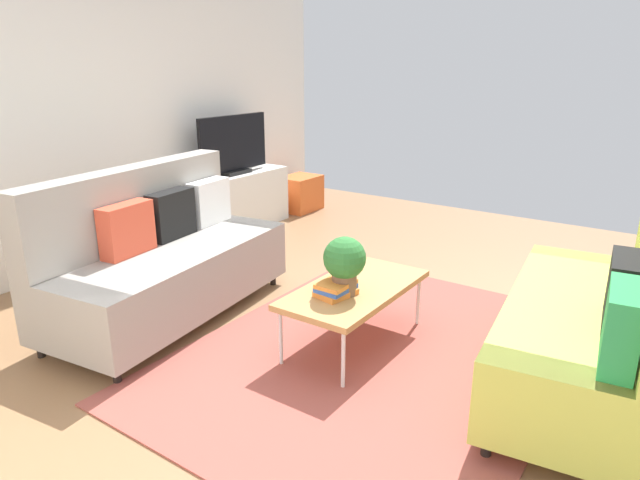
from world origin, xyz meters
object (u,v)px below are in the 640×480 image
object	(u,v)px
potted_plant	(345,262)
bottle_0	(208,173)
coffee_table	(355,290)
couch_green	(601,322)
storage_trunk	(300,193)
table_book_0	(336,293)
tv	(233,146)
bottle_1	(216,169)
tv_console	(235,201)
couch_beige	(162,257)
vase_0	(191,176)

from	to	relation	value
potted_plant	bottle_0	size ratio (longest dim) A/B	2.50
potted_plant	coffee_table	bearing A→B (deg)	1.49
couch_green	storage_trunk	world-z (taller)	couch_green
coffee_table	table_book_0	xyz separation A→B (m)	(-0.20, 0.02, 0.05)
coffee_table	tv	world-z (taller)	tv
table_book_0	bottle_0	xyz separation A→B (m)	(1.35, 2.49, 0.28)
tv	bottle_0	size ratio (longest dim) A/B	6.66
table_book_0	couch_green	bearing A→B (deg)	-71.36
coffee_table	storage_trunk	size ratio (longest dim) A/B	2.12
potted_plant	bottle_1	distance (m)	2.88
couch_green	storage_trunk	size ratio (longest dim) A/B	3.82
couch_green	bottle_1	bearing A→B (deg)	69.24
tv_console	storage_trunk	size ratio (longest dim) A/B	2.69
storage_trunk	couch_green	bearing A→B (deg)	-121.58
potted_plant	table_book_0	distance (m)	0.21
coffee_table	tv	bearing A→B (deg)	58.14
couch_beige	vase_0	size ratio (longest dim) A/B	16.58
couch_green	vase_0	distance (m)	4.09
tv	couch_green	bearing A→B (deg)	-107.95
coffee_table	vase_0	bearing A→B (deg)	69.11
couch_green	couch_beige	bearing A→B (deg)	96.68
storage_trunk	potted_plant	distance (m)	3.76
couch_green	tv	xyz separation A→B (m)	(1.28, 3.95, 0.51)
tv	table_book_0	size ratio (longest dim) A/B	4.17
couch_green	tv	world-z (taller)	tv
tv_console	bottle_1	xyz separation A→B (m)	(-0.31, -0.04, 0.43)
couch_beige	tv_console	size ratio (longest dim) A/B	1.42
couch_beige	bottle_1	bearing A→B (deg)	-154.14
bottle_0	vase_0	bearing A→B (deg)	151.27
storage_trunk	potted_plant	bearing A→B (deg)	-138.90
storage_trunk	vase_0	world-z (taller)	vase_0
coffee_table	bottle_1	size ratio (longest dim) A/B	5.19
bottle_1	tv_console	bearing A→B (deg)	7.34
tv_console	table_book_0	distance (m)	3.09
bottle_0	bottle_1	xyz separation A→B (m)	(0.11, 0.00, 0.03)
couch_green	vase_0	xyz separation A→B (m)	(0.70, 4.02, 0.25)
coffee_table	bottle_1	world-z (taller)	bottle_1
couch_beige	bottle_0	size ratio (longest dim) A/B	13.27
tv_console	tv	bearing A→B (deg)	-90.00
couch_green	vase_0	bearing A→B (deg)	73.21
coffee_table	bottle_1	distance (m)	2.83
coffee_table	storage_trunk	distance (m)	3.63
table_book_0	bottle_1	distance (m)	2.90
tv_console	potted_plant	world-z (taller)	potted_plant
couch_beige	couch_green	distance (m)	2.93
storage_trunk	bottle_0	size ratio (longest dim) A/B	3.46
storage_trunk	tv_console	bearing A→B (deg)	174.81
storage_trunk	coffee_table	bearing A→B (deg)	-137.49
potted_plant	bottle_0	distance (m)	2.83
couch_beige	storage_trunk	xyz separation A→B (m)	(3.07, 1.03, -0.23)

